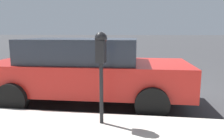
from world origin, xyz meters
TOP-DOWN VIEW (x-y plane):
  - ground_plane at (0.00, 0.00)m, footprint 220.00×220.00m
  - parking_meter at (-2.62, 0.12)m, footprint 0.21×0.19m
  - car_red at (-1.12, 0.73)m, footprint 2.08×4.45m

SIDE VIEW (x-z plane):
  - ground_plane at x=0.00m, z-range 0.00..0.00m
  - car_red at x=-1.12m, z-range 0.04..1.52m
  - parking_meter at x=-2.62m, z-range 0.56..2.01m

